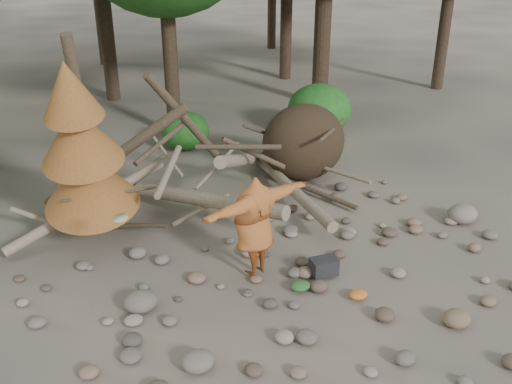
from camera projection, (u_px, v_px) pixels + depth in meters
ground at (314, 287)px, 10.44m from camera, size 120.00×120.00×0.00m
deadfall_pile at (286, 148)px, 14.28m from camera, size 8.55×5.24×3.30m
dead_conifer at (82, 152)px, 10.83m from camera, size 2.06×2.16×4.35m
bush_mid at (186, 131)px, 16.72m from camera, size 1.40×1.40×1.12m
bush_right at (319, 110)px, 17.86m from camera, size 2.00×2.00×1.60m
frisbee_thrower at (254, 226)px, 10.34m from camera, size 3.75×1.11×1.96m
backpack at (324, 269)px, 10.68m from camera, size 0.53×0.40×0.33m
cloth_green at (300, 288)px, 10.29m from camera, size 0.37×0.31×0.14m
cloth_orange at (358, 297)px, 10.06m from camera, size 0.34×0.28×0.12m
boulder_front_left at (198, 361)px, 8.44m from camera, size 0.49×0.45×0.30m
boulder_front_right at (457, 318)px, 9.38m from camera, size 0.47×0.42×0.28m
boulder_mid_right at (463, 214)px, 12.66m from camera, size 0.68×0.61×0.41m
boulder_mid_left at (141, 301)px, 9.74m from camera, size 0.59×0.53×0.35m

